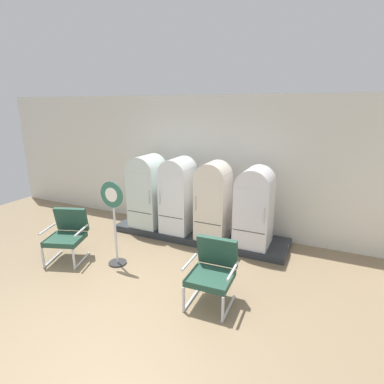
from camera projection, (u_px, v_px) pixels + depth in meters
ground at (105, 326)px, 4.03m from camera, size 12.00×10.00×0.05m
back_wall at (210, 164)px, 6.81m from camera, size 11.76×0.12×2.96m
display_plinth at (198, 234)px, 6.65m from camera, size 3.74×0.95×0.14m
refrigerator_0 at (148, 189)px, 6.80m from camera, size 0.66×0.72×1.58m
refrigerator_1 at (178, 193)px, 6.49m from camera, size 0.60×0.72×1.57m
refrigerator_2 at (213, 198)px, 6.12m from camera, size 0.61×0.61×1.56m
refrigerator_3 at (254, 204)px, 5.84m from camera, size 0.65×0.71×1.51m
armchair_left at (67, 233)px, 5.63m from camera, size 0.81×0.84×0.93m
armchair_right at (213, 269)px, 4.38m from camera, size 0.69×0.71×0.93m
sign_stand at (114, 225)px, 5.36m from camera, size 0.45×0.32×1.53m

